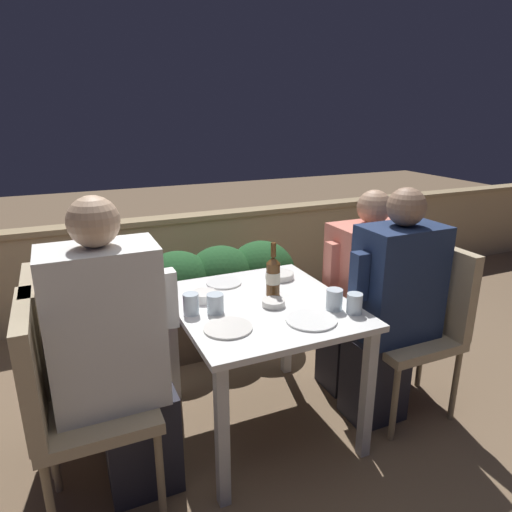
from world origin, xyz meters
TOP-DOWN VIEW (x-y plane):
  - ground_plane at (0.00, 0.00)m, footprint 16.00×16.00m
  - parapet_wall at (0.00, 1.69)m, footprint 9.00×0.18m
  - dining_table at (0.00, 0.00)m, footprint 0.82×0.91m
  - planter_hedge at (0.11, 0.91)m, footprint 1.10×0.47m
  - chair_left_near at (-0.92, -0.16)m, footprint 0.47×0.46m
  - person_white_polo at (-0.71, -0.16)m, footprint 0.50×0.26m
  - chair_left_far at (-0.91, 0.16)m, footprint 0.47×0.46m
  - person_purple_stripe at (-0.70, 0.16)m, footprint 0.50×0.26m
  - chair_right_near at (0.86, -0.18)m, footprint 0.47×0.46m
  - person_navy_jumper at (0.65, -0.18)m, footprint 0.50×0.26m
  - chair_right_far at (0.92, 0.14)m, footprint 0.47×0.46m
  - person_coral_top at (0.71, 0.14)m, footprint 0.52×0.26m
  - beer_bottle at (0.09, 0.06)m, footprint 0.07×0.07m
  - plate_0 at (0.12, -0.27)m, footprint 0.23×0.23m
  - plate_1 at (-0.08, 0.32)m, footprint 0.19×0.19m
  - plate_2 at (-0.25, -0.19)m, footprint 0.21×0.21m
  - bowl_0 at (-0.25, 0.14)m, footprint 0.13×0.13m
  - bowl_1 at (0.23, 0.27)m, footprint 0.16×0.16m
  - bowl_2 at (0.04, -0.06)m, footprint 0.11×0.11m
  - glass_cup_0 at (0.28, -0.21)m, footprint 0.08×0.08m
  - glass_cup_1 at (-0.24, -0.02)m, footprint 0.08×0.08m
  - glass_cup_2 at (0.34, -0.28)m, footprint 0.07×0.07m
  - glass_cup_3 at (-0.35, 0.01)m, footprint 0.07×0.07m
  - potted_plant at (1.08, 0.76)m, footprint 0.29×0.29m

SIDE VIEW (x-z plane):
  - ground_plane at x=0.00m, z-range 0.00..0.00m
  - parapet_wall at x=0.00m, z-range 0.01..0.79m
  - planter_hedge at x=0.11m, z-range 0.04..0.76m
  - potted_plant at x=1.08m, z-range 0.08..0.77m
  - chair_left_near at x=-0.92m, z-range 0.09..1.02m
  - chair_left_far at x=-0.91m, z-range 0.09..1.02m
  - chair_right_near at x=0.86m, z-range 0.09..1.02m
  - chair_right_far at x=0.92m, z-range 0.09..1.02m
  - person_coral_top at x=0.71m, z-range 0.00..1.18m
  - dining_table at x=0.00m, z-range 0.26..0.96m
  - person_purple_stripe at x=-0.70m, z-range 0.00..1.22m
  - person_navy_jumper at x=0.65m, z-range 0.00..1.25m
  - person_white_polo at x=-0.71m, z-range 0.00..1.32m
  - plate_0 at x=0.12m, z-range 0.70..0.71m
  - plate_2 at x=-0.25m, z-range 0.70..0.71m
  - plate_1 at x=-0.08m, z-range 0.70..0.71m
  - bowl_2 at x=0.04m, z-range 0.71..0.74m
  - bowl_1 at x=0.23m, z-range 0.71..0.74m
  - bowl_0 at x=-0.25m, z-range 0.71..0.75m
  - glass_cup_1 at x=-0.24m, z-range 0.70..0.80m
  - glass_cup_2 at x=0.34m, z-range 0.70..0.80m
  - glass_cup_3 at x=-0.35m, z-range 0.70..0.80m
  - glass_cup_0 at x=0.28m, z-range 0.70..0.80m
  - beer_bottle at x=0.09m, z-range 0.67..0.95m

